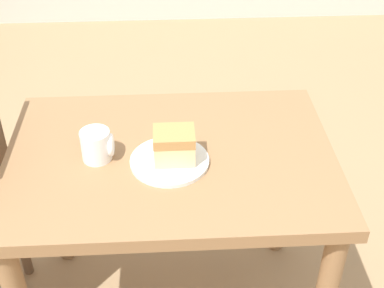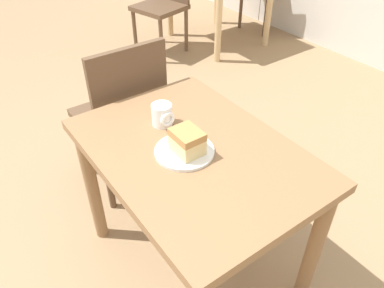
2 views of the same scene
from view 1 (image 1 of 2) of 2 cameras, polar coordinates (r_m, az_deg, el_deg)
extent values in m
cube|color=olive|center=(1.53, -2.33, -1.66)|extent=(0.93, 0.66, 0.04)
cylinder|color=olive|center=(2.01, -14.31, -4.98)|extent=(0.06, 0.06, 0.66)
cylinder|color=olive|center=(2.01, 9.73, -4.17)|extent=(0.06, 0.06, 0.66)
cylinder|color=brown|center=(2.07, -17.98, -9.05)|extent=(0.04, 0.04, 0.42)
cylinder|color=white|center=(1.48, -2.40, -1.82)|extent=(0.22, 0.22, 0.01)
cube|color=#E5CC89|center=(1.46, -1.90, -0.60)|extent=(0.11, 0.09, 0.06)
cube|color=#B27F47|center=(1.43, -1.94, 0.84)|extent=(0.11, 0.09, 0.03)
cylinder|color=white|center=(1.49, -10.21, -0.14)|extent=(0.08, 0.08, 0.09)
torus|color=white|center=(1.49, -8.64, -0.09)|extent=(0.01, 0.06, 0.06)
camera|label=2|loc=(1.05, 57.84, 17.67)|focal=35.00mm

